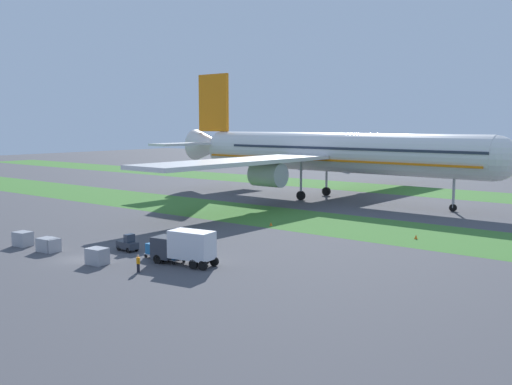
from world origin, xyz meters
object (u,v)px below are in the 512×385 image
Objects in this scene: catering_truck at (184,246)px; taxiway_marker_1 at (416,237)px; ground_crew_marshaller at (138,263)px; cargo_dolly_lead at (156,249)px; uld_container_2 at (47,245)px; airliner at (325,152)px; uld_container_3 at (97,256)px; taxiway_marker_0 at (271,224)px; uld_container_1 at (23,239)px; uld_container_0 at (50,245)px; baggage_tug at (128,244)px; cargo_dolly_second at (173,254)px.

catering_truck is 12.76× the size of taxiway_marker_1.
ground_crew_marshaller is 3.07× the size of taxiway_marker_1.
uld_container_2 is at bearing 118.33° from cargo_dolly_lead.
ground_crew_marshaller is at bearing 15.64° from airliner.
ground_crew_marshaller is (-1.37, -4.89, -1.01)m from catering_truck.
uld_container_3 is 4.14× the size of taxiway_marker_0.
taxiway_marker_0 is at bearing 19.08° from airliner.
airliner is 42.90× the size of uld_container_1.
catering_truck is at bearing 17.03° from uld_container_0.
catering_truck is at bearing -89.51° from baggage_tug.
cargo_dolly_lead is 17.76m from uld_container_1.
uld_container_0 is (-0.29, -58.30, -8.22)m from airliner.
ground_crew_marshaller reaches higher than uld_container_1.
uld_container_1 is 32.44m from taxiway_marker_0.
baggage_tug is 9.03m from uld_container_2.
uld_container_3 is at bearing -122.22° from taxiway_marker_1.
airliner is 53.75m from baggage_tug.
uld_container_1 is 47.50m from taxiway_marker_1.
uld_container_1 is (-5.25, -0.27, 0.09)m from uld_container_0.
catering_truck is at bearing -95.73° from ground_crew_marshaller.
taxiway_marker_1 is (17.85, 26.90, -0.64)m from cargo_dolly_lead.
catering_truck is at bearing 13.72° from uld_container_1.
uld_container_2 is at bearing 113.32° from cargo_dolly_second.
cargo_dolly_lead is (11.36, -53.09, -8.05)m from airliner.
uld_container_1 is at bearing -3.80° from airliner.
uld_container_2 is 30.43m from taxiway_marker_0.
taxiway_marker_1 is at bearing -34.94° from catering_truck.
airliner reaches higher than taxiway_marker_0.
uld_container_0 is at bearing -108.72° from taxiway_marker_0.
uld_container_3 is at bearing -2.28° from uld_container_0.
uld_container_3 is (-7.18, -5.33, -1.12)m from catering_truck.
cargo_dolly_lead is at bearing -48.10° from ground_crew_marshaller.
cargo_dolly_lead is 2.90m from cargo_dolly_second.
taxiway_marker_0 is (3.03, 22.97, -0.57)m from baggage_tug.
cargo_dolly_second is 30.97m from taxiway_marker_1.
cargo_dolly_lead is 1.00× the size of cargo_dolly_second.
taxiway_marker_1 is at bearing -29.57° from cargo_dolly_lead.
airliner is 59.39m from uld_container_1.
catering_truck is at bearing 17.38° from uld_container_2.
ground_crew_marshaller is 0.87× the size of uld_container_0.
uld_container_2 is at bearing 0.74° from uld_container_1.
airliner reaches higher than taxiway_marker_1.
airliner is 59.86m from uld_container_3.
taxiway_marker_1 is at bearing -36.73° from baggage_tug.
cargo_dolly_lead reaches higher than uld_container_0.
uld_container_2 is (4.93, 0.06, -0.07)m from uld_container_1.
taxiway_marker_1 is (34.75, 32.38, -0.56)m from uld_container_1.
airliner is 37.32× the size of cargo_dolly_lead.
ground_crew_marshaller is 0.87× the size of uld_container_1.
baggage_tug is 23.18m from taxiway_marker_0.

